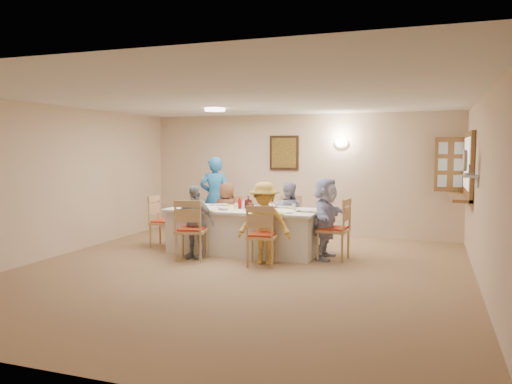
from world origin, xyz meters
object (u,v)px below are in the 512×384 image
(dining_table, at_px, (244,231))
(diner_back_right, at_px, (288,215))
(diner_front_right, at_px, (264,223))
(chair_left_end, at_px, (164,221))
(chair_back_left, at_px, (229,219))
(diner_front_left, at_px, (195,222))
(serving_hatch, at_px, (469,166))
(chair_front_left, at_px, (191,229))
(diner_right_end, at_px, (326,218))
(diner_back_left, at_px, (227,213))
(desk_fan, at_px, (467,166))
(chair_back_right, at_px, (290,221))
(chair_front_right, at_px, (262,235))
(condiment_ketchup, at_px, (240,203))
(chair_right_end, at_px, (333,228))
(caregiver, at_px, (215,197))

(dining_table, distance_m, diner_back_right, 0.93)
(diner_front_right, bearing_deg, dining_table, 124.27)
(chair_left_end, relative_size, diner_back_right, 0.79)
(chair_back_left, distance_m, diner_front_left, 1.49)
(serving_hatch, bearing_deg, chair_front_left, -155.98)
(diner_front_right, bearing_deg, diner_right_end, 32.51)
(chair_back_left, height_order, diner_front_left, diner_front_left)
(serving_hatch, xyz_separation_m, diner_back_right, (-3.01, -0.39, -0.91))
(diner_front_left, bearing_deg, diner_back_left, 93.16)
(desk_fan, bearing_deg, chair_back_right, 159.63)
(chair_back_left, height_order, diner_back_right, diner_back_right)
(dining_table, relative_size, chair_back_left, 2.91)
(serving_hatch, height_order, chair_front_left, serving_hatch)
(chair_front_left, height_order, chair_front_right, chair_front_left)
(serving_hatch, relative_size, chair_back_right, 1.61)
(desk_fan, bearing_deg, chair_back_left, 165.29)
(chair_front_left, height_order, diner_right_end, diner_right_end)
(dining_table, bearing_deg, chair_left_end, 180.00)
(dining_table, bearing_deg, chair_back_left, 126.87)
(diner_right_end, xyz_separation_m, condiment_ketchup, (-1.50, 0.01, 0.20))
(diner_back_left, distance_m, diner_front_left, 1.36)
(dining_table, distance_m, chair_front_left, 1.01)
(diner_back_left, bearing_deg, chair_right_end, 156.12)
(serving_hatch, bearing_deg, chair_front_right, -148.06)
(desk_fan, relative_size, chair_back_right, 0.32)
(desk_fan, xyz_separation_m, diner_front_left, (-4.10, -0.40, -0.95))
(diner_back_right, relative_size, caregiver, 0.73)
(caregiver, xyz_separation_m, condiment_ketchup, (0.97, -1.14, 0.05))
(chair_back_right, xyz_separation_m, diner_back_left, (-1.20, -0.12, 0.12))
(dining_table, bearing_deg, diner_front_right, -48.58)
(chair_front_right, bearing_deg, condiment_ketchup, -58.77)
(chair_front_right, relative_size, caregiver, 0.58)
(chair_front_left, bearing_deg, desk_fan, 175.53)
(chair_front_left, bearing_deg, chair_front_right, 168.24)
(chair_left_end, xyz_separation_m, diner_front_right, (2.15, -0.68, 0.17))
(chair_back_right, distance_m, chair_left_end, 2.29)
(serving_hatch, relative_size, diner_back_right, 1.26)
(chair_left_end, distance_m, condiment_ketchup, 1.53)
(condiment_ketchup, bearing_deg, desk_fan, -4.59)
(serving_hatch, xyz_separation_m, chair_front_right, (-3.01, -1.87, -1.02))
(serving_hatch, height_order, chair_front_right, serving_hatch)
(chair_right_end, relative_size, diner_front_right, 0.79)
(diner_front_right, bearing_deg, chair_front_left, 178.55)
(diner_right_end, bearing_deg, chair_right_end, -87.65)
(desk_fan, relative_size, dining_table, 0.12)
(chair_right_end, height_order, caregiver, caregiver)
(desk_fan, height_order, condiment_ketchup, desk_fan)
(chair_front_left, distance_m, diner_front_right, 1.21)
(chair_right_end, bearing_deg, diner_back_right, -120.38)
(diner_back_left, relative_size, diner_right_end, 0.87)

